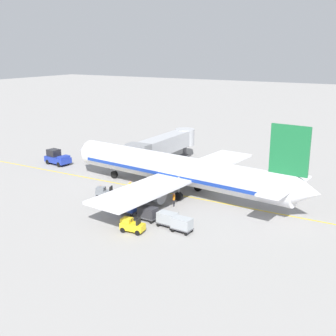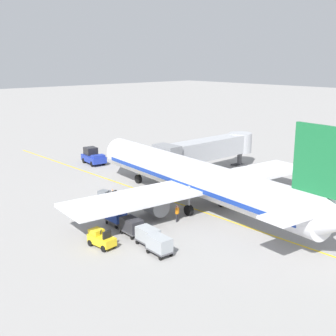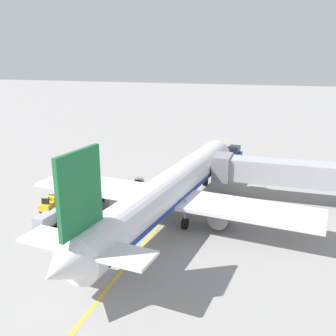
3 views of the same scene
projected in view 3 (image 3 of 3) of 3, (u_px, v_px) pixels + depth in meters
ground_plane at (169, 212)px, 41.01m from camera, size 400.00×400.00×0.00m
gate_lead_in_line at (169, 212)px, 41.01m from camera, size 0.24×80.00×0.01m
parked_airliner at (170, 190)px, 38.64m from camera, size 30.38×37.35×10.63m
jet_bridge at (288, 173)px, 43.26m from camera, size 17.26×3.50×4.98m
pushback_tractor at (233, 155)px, 60.66m from camera, size 2.75×4.65×2.40m
baggage_tug_lead at (139, 185)px, 47.66m from camera, size 1.90×2.74×1.62m
baggage_tug_trailing at (50, 204)px, 41.50m from camera, size 1.51×2.61×1.62m
baggage_cart_front at (95, 196)px, 43.26m from camera, size 1.42×2.93×1.58m
baggage_cart_second_in_train at (78, 205)px, 40.66m from camera, size 1.42×2.93×1.58m
baggage_cart_third_in_train at (61, 214)px, 38.27m from camera, size 1.42×2.93×1.58m
baggage_cart_tail_end at (44, 221)px, 36.54m from camera, size 1.42×2.93×1.58m
ground_crew_wing_walker at (158, 190)px, 45.14m from camera, size 0.56×0.58×1.69m
ground_crew_loader at (154, 195)px, 43.53m from camera, size 0.34×0.72×1.69m
ground_crew_marshaller at (122, 212)px, 38.80m from camera, size 0.72×0.34×1.69m
safety_cone_nose_left at (165, 183)px, 49.61m from camera, size 0.36×0.36×0.59m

